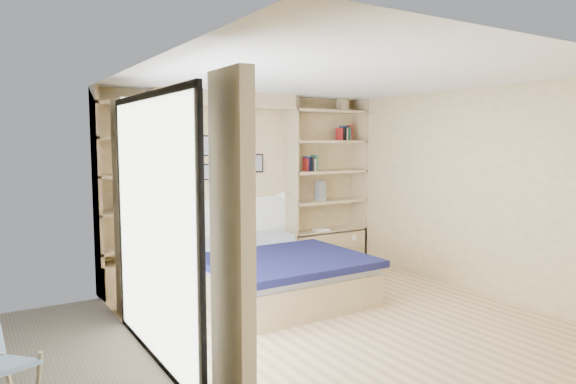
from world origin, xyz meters
TOP-DOWN VIEW (x-y plane):
  - ground at (0.00, 0.00)m, footprint 4.50×4.50m
  - room_shell at (-0.39, 1.52)m, footprint 4.50×4.50m
  - bed at (-0.20, 1.13)m, footprint 1.81×2.23m
  - photo_gallery at (-0.45, 2.22)m, footprint 1.48×0.02m
  - reading_lamps at (-0.30, 2.00)m, footprint 1.92×0.12m
  - shelf_decor at (1.04, 2.07)m, footprint 3.49×0.23m

SIDE VIEW (x-z plane):
  - ground at x=0.00m, z-range 0.00..0.00m
  - bed at x=-0.20m, z-range -0.25..0.82m
  - room_shell at x=-0.39m, z-range -1.17..3.33m
  - reading_lamps at x=-0.30m, z-range 1.03..1.17m
  - photo_gallery at x=-0.45m, z-range 1.19..2.01m
  - shelf_decor at x=1.04m, z-range 0.67..2.70m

